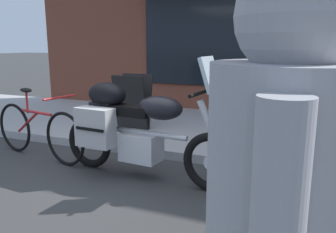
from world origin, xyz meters
TOP-DOWN VIEW (x-y plane):
  - ground_plane at (0.00, 0.00)m, footprint 80.00×80.00m
  - touring_motorcycle at (0.37, 0.35)m, footprint 2.23×0.62m
  - parked_bicycle at (-1.14, 0.47)m, footprint 1.73×0.52m
  - pedestrian_walking at (2.14, -2.16)m, footprint 0.38×0.56m
  - sandwich_board_sign at (-0.50, 1.96)m, footprint 0.55×0.41m

SIDE VIEW (x-z plane):
  - ground_plane at x=0.00m, z-range 0.00..0.00m
  - parked_bicycle at x=-1.14m, z-range -0.09..0.85m
  - sandwich_board_sign at x=-0.50m, z-range 0.12..1.02m
  - touring_motorcycle at x=0.37m, z-range -0.10..1.30m
  - pedestrian_walking at x=2.14m, z-range 0.23..1.95m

